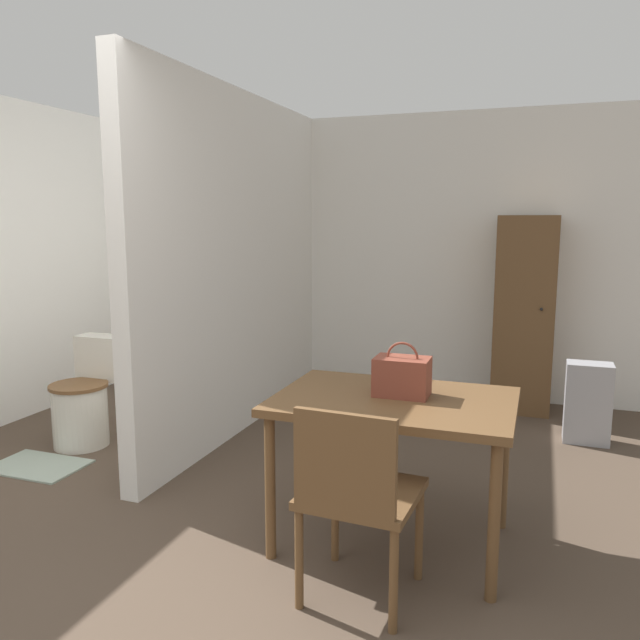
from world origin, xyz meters
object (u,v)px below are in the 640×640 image
at_px(dining_table, 394,414).
at_px(wooden_chair, 356,492).
at_px(handbag, 402,376).
at_px(wooden_cabinet, 524,314).
at_px(space_heater, 588,403).
at_px(toilet, 86,400).

height_order(dining_table, wooden_chair, wooden_chair).
distance_m(handbag, wooden_cabinet, 2.52).
xyz_separation_m(wooden_cabinet, space_heater, (0.48, -0.68, -0.52)).
distance_m(wooden_cabinet, space_heater, 0.98).
bearing_deg(wooden_chair, space_heater, 70.15).
bearing_deg(handbag, wooden_chair, -95.30).
xyz_separation_m(wooden_chair, space_heater, (1.02, 2.38, -0.20)).
bearing_deg(space_heater, dining_table, -118.30).
xyz_separation_m(dining_table, wooden_chair, (-0.03, -0.54, -0.17)).
xyz_separation_m(wooden_chair, wooden_cabinet, (0.55, 3.06, 0.32)).
bearing_deg(dining_table, wooden_cabinet, 78.38).
height_order(toilet, space_heater, toilet).
bearing_deg(space_heater, wooden_chair, -113.24).
relative_size(wooden_chair, wooden_cabinet, 0.53).
distance_m(dining_table, wooden_cabinet, 2.58).
relative_size(wooden_chair, toilet, 1.16).
relative_size(dining_table, wooden_cabinet, 0.70).
height_order(wooden_chair, toilet, wooden_chair).
distance_m(dining_table, space_heater, 2.13).
distance_m(wooden_chair, wooden_cabinet, 3.12).
relative_size(handbag, space_heater, 0.46).
height_order(wooden_chair, handbag, handbag).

